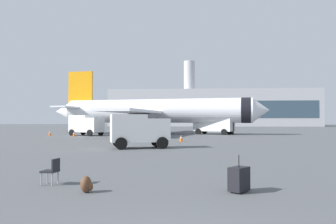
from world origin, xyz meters
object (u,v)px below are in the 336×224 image
at_px(safety_cone_outer, 201,130).
at_px(gate_chair, 52,170).
at_px(fuel_truck, 213,123).
at_px(rolling_suitcase, 239,179).
at_px(safety_cone_far, 74,134).
at_px(airplane_at_gate, 155,111).
at_px(service_truck, 86,124).
at_px(cargo_van, 139,129).
at_px(safety_cone_near, 181,138).
at_px(safety_cone_mid, 50,133).
at_px(traveller_backpack, 87,185).

bearing_deg(safety_cone_outer, gate_chair, -97.12).
bearing_deg(fuel_truck, rolling_suitcase, -92.61).
relative_size(fuel_truck, safety_cone_far, 9.26).
distance_m(airplane_at_gate, service_truck, 11.58).
bearing_deg(airplane_at_gate, safety_cone_outer, 45.78).
bearing_deg(rolling_suitcase, cargo_van, 109.36).
relative_size(safety_cone_outer, rolling_suitcase, 0.76).
bearing_deg(gate_chair, service_truck, 106.16).
bearing_deg(airplane_at_gate, safety_cone_far, -138.18).
distance_m(fuel_truck, safety_cone_near, 18.71).
xyz_separation_m(airplane_at_gate, safety_cone_far, (-10.09, -9.03, -3.31)).
bearing_deg(safety_cone_outer, safety_cone_mid, -145.23).
distance_m(airplane_at_gate, traveller_backpack, 44.15).
bearing_deg(rolling_suitcase, safety_cone_far, 116.70).
distance_m(airplane_at_gate, safety_cone_near, 20.06).
distance_m(service_truck, cargo_van, 23.92).
bearing_deg(traveller_backpack, service_truck, 107.85).
height_order(service_truck, safety_cone_outer, service_truck).
height_order(fuel_truck, rolling_suitcase, fuel_truck).
relative_size(service_truck, rolling_suitcase, 4.80).
bearing_deg(gate_chair, airplane_at_gate, 91.72).
relative_size(service_truck, safety_cone_far, 7.58).
bearing_deg(airplane_at_gate, safety_cone_near, -75.98).
height_order(safety_cone_far, gate_chair, gate_chair).
distance_m(safety_cone_outer, traveller_backpack, 51.97).
relative_size(safety_cone_near, rolling_suitcase, 0.62).
bearing_deg(safety_cone_far, service_truck, 67.59).
relative_size(safety_cone_outer, traveller_backpack, 1.75).
relative_size(traveller_backpack, gate_chair, 0.56).
xyz_separation_m(service_truck, safety_cone_outer, (16.77, 14.60, -1.19)).
relative_size(cargo_van, gate_chair, 5.58).
bearing_deg(gate_chair, safety_cone_mid, 113.58).
height_order(service_truck, safety_cone_far, service_truck).
bearing_deg(fuel_truck, service_truck, -162.75).
bearing_deg(traveller_backpack, cargo_van, 93.51).
relative_size(service_truck, safety_cone_mid, 7.02).
height_order(airplane_at_gate, safety_cone_mid, airplane_at_gate).
bearing_deg(safety_cone_near, traveller_backpack, -94.60).
bearing_deg(gate_chair, safety_cone_outer, 82.88).
bearing_deg(safety_cone_far, rolling_suitcase, -63.30).
bearing_deg(cargo_van, safety_cone_outer, 80.84).
bearing_deg(safety_cone_outer, rolling_suitcase, -90.36).
distance_m(safety_cone_near, safety_cone_mid, 22.40).
bearing_deg(airplane_at_gate, traveller_backpack, -86.35).
bearing_deg(safety_cone_near, cargo_van, -108.56).
bearing_deg(safety_cone_mid, safety_cone_outer, 34.77).
bearing_deg(rolling_suitcase, gate_chair, 173.01).
distance_m(service_truck, safety_cone_near, 18.72).
relative_size(airplane_at_gate, traveller_backpack, 74.32).
bearing_deg(cargo_van, safety_cone_far, 122.09).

